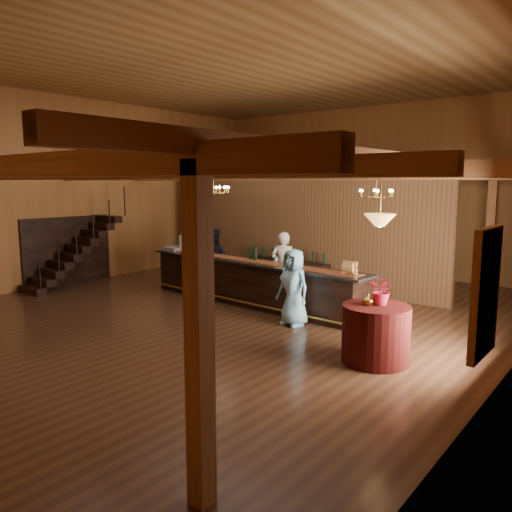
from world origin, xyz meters
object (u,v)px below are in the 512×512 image
Objects in this scene: chandelier_right at (376,193)px; bartender at (284,266)px; tasting_bar at (250,282)px; staff_second at (213,259)px; beverage_dispenser at (184,241)px; pendant_lamp at (380,220)px; floor_plant at (377,272)px; round_table at (376,334)px; guest at (293,287)px; backbar_shelf at (287,273)px; raffle_drum at (349,267)px; chandelier_left at (213,189)px.

bartender is (-2.34, -0.27, -1.88)m from chandelier_right.
bartender reaches higher than tasting_bar.
chandelier_right is 0.46× the size of staff_second.
beverage_dispenser is 0.35× the size of staff_second.
floor_plant is (-2.24, 4.79, -1.79)m from pendant_lamp.
bartender reaches higher than floor_plant.
round_table is (4.22, -1.80, -0.07)m from tasting_bar.
chandelier_right is (5.32, 0.93, 1.38)m from beverage_dispenser.
pendant_lamp reaches higher than bartender.
chandelier_right is at bearing 73.93° from guest.
tasting_bar is 11.07× the size of beverage_dispenser.
floor_plant reaches higher than backbar_shelf.
chandelier_right is at bearing 157.24° from staff_second.
round_table is 1.91m from pendant_lamp.
guest is 3.84m from floor_plant.
floor_plant is (-0.89, 3.23, -0.66)m from raffle_drum.
floor_plant is (-0.77, 1.85, -2.15)m from chandelier_right.
backbar_shelf is (-3.37, 2.58, -0.88)m from raffle_drum.
raffle_drum is 0.30× the size of round_table.
chandelier_right is 3.31m from pendant_lamp.
backbar_shelf is at bearing 73.78° from chandelier_left.
backbar_shelf is at bearing 138.77° from round_table.
beverage_dispenser is at bearing 163.46° from pendant_lamp.
raffle_drum reaches higher than floor_plant.
beverage_dispenser reaches higher than raffle_drum.
guest is at bearing 157.77° from round_table.
pendant_lamp reaches higher than staff_second.
backbar_shelf is at bearing 138.77° from pendant_lamp.
bartender is (-3.81, 2.67, 0.40)m from round_table.
bartender is at bearing 68.89° from tasting_bar.
bartender is (2.97, 0.66, -0.50)m from beverage_dispenser.
chandelier_left is at bearing 171.96° from guest.
beverage_dispenser is at bearing 175.27° from raffle_drum.
round_table is at bearing -49.16° from raffle_drum.
chandelier_right is 0.49× the size of guest.
floor_plant is at bearing 105.40° from raffle_drum.
round_table is at bearing 130.60° from staff_second.
pendant_lamp is 0.55× the size of guest.
staff_second is 4.25m from guest.
backbar_shelf is 1.74× the size of guest.
round_table is at bearing -63.45° from chandelier_right.
raffle_drum is 0.19× the size of bartender.
backbar_shelf is 2.58m from floor_plant.
pendant_lamp reaches higher than tasting_bar.
staff_second is at bearing -176.09° from chandelier_right.
beverage_dispenser is 0.75× the size of chandelier_left.
pendant_lamp is (1.35, -1.57, 1.13)m from raffle_drum.
backbar_shelf is at bearing -161.36° from staff_second.
backbar_shelf is at bearing -165.41° from floor_plant.
tasting_bar is at bearing -4.83° from beverage_dispenser.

